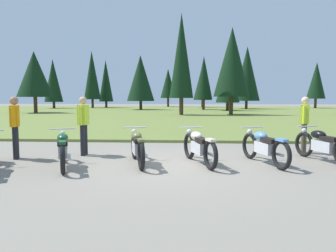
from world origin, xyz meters
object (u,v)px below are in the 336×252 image
at_px(motorcycle_british_green, 63,149).
at_px(rider_with_back_turned, 84,122).
at_px(motorcycle_cream, 199,146).
at_px(rider_in_hivis_vest, 15,124).
at_px(rider_checking_bike, 305,121).
at_px(motorcycle_olive, 137,146).
at_px(motorcycle_sky_blue, 264,146).
at_px(motorcycle_black, 323,145).

xyz_separation_m(motorcycle_british_green, rider_with_back_turned, (-0.02, 1.57, 0.51)).
bearing_deg(motorcycle_cream, motorcycle_british_green, -169.46).
height_order(motorcycle_cream, rider_with_back_turned, rider_with_back_turned).
xyz_separation_m(rider_in_hivis_vest, rider_with_back_turned, (1.65, 0.64, 0.00)).
distance_m(motorcycle_british_green, rider_checking_bike, 6.81).
relative_size(motorcycle_olive, motorcycle_cream, 1.02).
height_order(motorcycle_british_green, rider_in_hivis_vest, rider_in_hivis_vest).
distance_m(motorcycle_british_green, motorcycle_sky_blue, 4.88).
bearing_deg(motorcycle_british_green, rider_checking_bike, 19.96).
bearing_deg(rider_checking_bike, rider_in_hivis_vest, -170.25).
distance_m(motorcycle_british_green, motorcycle_cream, 3.27).
bearing_deg(rider_with_back_turned, rider_in_hivis_vest, -158.90).
distance_m(motorcycle_black, rider_with_back_turned, 6.47).
distance_m(motorcycle_olive, motorcycle_cream, 1.53).
bearing_deg(motorcycle_black, rider_checking_bike, 90.99).
bearing_deg(motorcycle_black, motorcycle_cream, -171.56).
bearing_deg(motorcycle_cream, motorcycle_olive, -176.00).
height_order(motorcycle_olive, motorcycle_sky_blue, same).
relative_size(motorcycle_sky_blue, rider_checking_bike, 1.21).
bearing_deg(rider_with_back_turned, motorcycle_black, -4.44).
xyz_separation_m(motorcycle_sky_blue, motorcycle_black, (1.57, 0.37, 0.00)).
distance_m(motorcycle_sky_blue, rider_checking_bike, 2.30).
relative_size(motorcycle_british_green, motorcycle_sky_blue, 0.98).
bearing_deg(motorcycle_sky_blue, motorcycle_cream, -176.33).
bearing_deg(motorcycle_sky_blue, motorcycle_black, 13.22).
xyz_separation_m(motorcycle_british_green, motorcycle_cream, (3.21, 0.60, 0.00)).
relative_size(motorcycle_british_green, motorcycle_black, 0.99).
distance_m(motorcycle_british_green, motorcycle_black, 6.49).
bearing_deg(rider_checking_bike, motorcycle_cream, -151.52).
distance_m(motorcycle_olive, rider_checking_bike, 5.06).
relative_size(motorcycle_olive, motorcycle_sky_blue, 1.01).
height_order(motorcycle_olive, motorcycle_black, same).
relative_size(motorcycle_cream, motorcycle_sky_blue, 0.99).
distance_m(motorcycle_sky_blue, rider_in_hivis_vest, 6.53).
bearing_deg(motorcycle_british_green, motorcycle_cream, 10.54).
xyz_separation_m(motorcycle_british_green, motorcycle_black, (6.40, 1.07, 0.00)).
bearing_deg(motorcycle_olive, rider_in_hivis_vest, 172.52).
xyz_separation_m(motorcycle_cream, motorcycle_sky_blue, (1.62, 0.10, 0.00)).
height_order(motorcycle_olive, motorcycle_cream, same).
distance_m(rider_with_back_turned, rider_checking_bike, 6.45).
bearing_deg(rider_checking_bike, rider_with_back_turned, -173.34).
bearing_deg(motorcycle_sky_blue, motorcycle_olive, -176.17).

